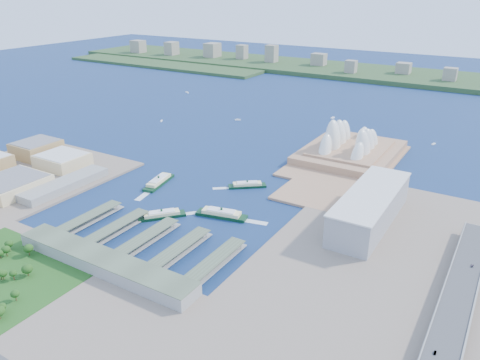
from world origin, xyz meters
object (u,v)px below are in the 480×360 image
Objects in this scene: toaster_building at (370,208)px; car_c at (472,265)px; ferry_b at (247,184)px; car_b at (435,353)px; ferry_a at (159,180)px; opera_house at (352,137)px; ferry_d at (221,212)px; ferry_c at (162,213)px.

car_c is (109.00, -56.16, -4.93)m from toaster_building.
ferry_b is 12.12× the size of car_b.
toaster_building is 273.32m from ferry_a.
car_b is at bearing 86.43° from car_c.
toaster_building is 31.26× the size of car_c.
opera_house is 295.71m from ferry_a.
toaster_building is at bearing -4.55° from ferry_a.
car_c is (8.00, 128.25, 0.06)m from car_b.
ferry_a is at bearing -127.92° from opera_house.
toaster_building is at bearing -77.45° from ferry_d.
opera_house is 3.68× the size of ferry_b.
car_b reaches higher than ferry_b.
ferry_a is at bearing -101.92° from ferry_b.
opera_house is 326.67m from ferry_c.
toaster_building is at bearing -27.26° from car_c.
toaster_building is 230.82m from ferry_c.
ferry_a is 380.87m from car_c.
car_b reaches higher than ferry_c.
ferry_a is 127.58m from ferry_d.
toaster_building is 167.86m from ferry_b.
opera_house reaches higher than car_b.
opera_house is 44.67× the size of car_b.
ferry_b is 9.85× the size of car_c.
car_c reaches higher than ferry_b.
car_c is at bearing -27.26° from toaster_building.
toaster_building is at bearing -111.79° from ferry_c.
toaster_building reaches higher than ferry_d.
toaster_building is 2.60× the size of ferry_a.
car_c reaches higher than ferry_c.
ferry_a is at bearing -173.19° from toaster_building.
ferry_c is 13.23× the size of car_b.
ferry_d is 275.53m from car_b.
car_b is at bearing -33.59° from ferry_a.
opera_house is at bearing -52.16° from car_c.
ferry_b is (-165.95, 19.65, -15.88)m from toaster_building.
ferry_b is at bearing 142.61° from car_b.
ferry_c reaches higher than ferry_b.
opera_house is 3.06× the size of ferry_d.
ferry_d is (17.52, -87.41, 0.94)m from ferry_b.
ferry_b is at bearing -15.41° from car_c.
car_c is at bearing -99.41° from ferry_d.
car_c is (257.43, 11.61, 10.01)m from ferry_d.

